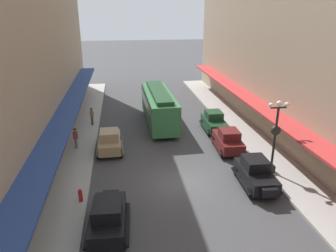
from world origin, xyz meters
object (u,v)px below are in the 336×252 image
Objects in this scene: pedestrian_0 at (92,116)px; pedestrian_1 at (76,138)px; parked_car_1 at (110,140)px; parked_car_3 at (256,172)px; parked_car_0 at (228,140)px; parked_car_4 at (214,121)px; parked_car_2 at (108,216)px; fire_hydrant at (80,195)px; streetcar at (159,106)px; lamp_post_with_clock at (275,134)px.

pedestrian_0 is 5.52m from pedestrian_1.
parked_car_1 is 0.99× the size of parked_car_3.
parked_car_3 is (0.00, -5.51, 0.00)m from parked_car_0.
pedestrian_1 is at bearing 170.94° from parked_car_0.
parked_car_3 is 9.97m from parked_car_4.
pedestrian_1 is at bearing 104.99° from parked_car_2.
pedestrian_0 is (-0.27, 13.33, 0.45)m from fire_hydrant.
streetcar is 11.76× the size of fire_hydrant.
parked_car_0 reaches higher than fire_hydrant.
parked_car_4 is 2.56× the size of pedestrian_1.
lamp_post_with_clock is 6.29× the size of fire_hydrant.
lamp_post_with_clock is 17.55m from pedestrian_0.
parked_car_2 reaches higher than pedestrian_1.
streetcar reaches higher than fire_hydrant.
parked_car_1 reaches higher than pedestrian_0.
parked_car_3 is 0.83× the size of lamp_post_with_clock.
streetcar is 5.77× the size of pedestrian_1.
parked_car_3 is 2.97m from lamp_post_with_clock.
parked_car_1 is at bearing 90.72° from parked_car_2.
parked_car_2 is at bearing -83.04° from pedestrian_0.
parked_car_3 is 2.58× the size of pedestrian_1.
pedestrian_1 is at bearing 156.13° from lamp_post_with_clock.
parked_car_2 is 0.84× the size of lamp_post_with_clock.
parked_car_4 is (9.60, 3.20, 0.00)m from parked_car_1.
pedestrian_0 is (-1.97, 16.15, 0.07)m from parked_car_2.
parked_car_0 reaches higher than pedestrian_1.
lamp_post_with_clock is at bearing 36.89° from parked_car_3.
lamp_post_with_clock is at bearing -67.72° from parked_car_0.
lamp_post_with_clock reaches higher than pedestrian_1.
streetcar is at bearing 110.68° from parked_car_3.
parked_car_3 and parked_car_4 have the same top height.
lamp_post_with_clock is at bearing -23.87° from pedestrian_1.
lamp_post_with_clock is at bearing -26.14° from parked_car_1.
parked_car_1 is at bearing 144.36° from parked_car_3.
parked_car_0 is at bearing -7.65° from parked_car_1.
parked_car_2 reaches higher than pedestrian_0.
fire_hydrant is (-12.75, -1.73, -2.42)m from lamp_post_with_clock.
parked_car_4 is at bearing 18.43° from parked_car_1.
pedestrian_0 is at bearing 96.96° from parked_car_2.
parked_car_3 is at bearing -69.32° from streetcar.
parked_car_4 is at bearing 11.55° from pedestrian_1.
streetcar is 5.77× the size of pedestrian_0.
parked_car_1 is at bearing -161.57° from parked_car_4.
parked_car_2 and parked_car_4 have the same top height.
parked_car_2 is at bearing -89.28° from parked_car_1.
parked_car_3 is at bearing 2.25° from fire_hydrant.
parked_car_4 is 9.05m from lamp_post_with_clock.
parked_car_0 is 12.34m from pedestrian_1.
parked_car_1 and parked_car_2 have the same top height.
streetcar reaches higher than pedestrian_0.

